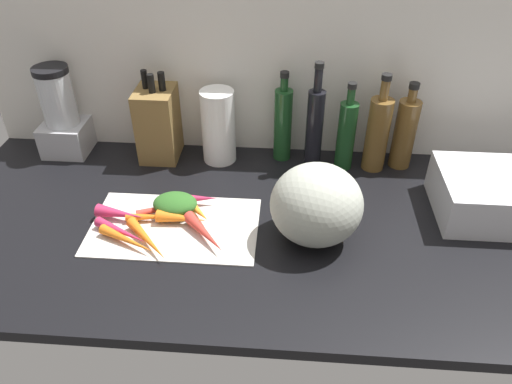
# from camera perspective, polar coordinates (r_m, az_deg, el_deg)

# --- Properties ---
(ground_plane) EXTENTS (1.70, 0.80, 0.03)m
(ground_plane) POSITION_cam_1_polar(r_m,az_deg,el_deg) (1.30, -0.69, -3.79)
(ground_plane) COLOR black
(wall_back) EXTENTS (1.70, 0.03, 0.60)m
(wall_back) POSITION_cam_1_polar(r_m,az_deg,el_deg) (1.48, 0.54, 15.50)
(wall_back) COLOR silver
(wall_back) RESTS_ON ground_plane
(cutting_board) EXTENTS (0.43, 0.26, 0.01)m
(cutting_board) POSITION_cam_1_polar(r_m,az_deg,el_deg) (1.29, -9.53, -3.94)
(cutting_board) COLOR beige
(cutting_board) RESTS_ON ground_plane
(carrot_0) EXTENTS (0.09, 0.10, 0.03)m
(carrot_0) POSITION_cam_1_polar(r_m,az_deg,el_deg) (1.30, -6.83, -2.06)
(carrot_0) COLOR orange
(carrot_0) RESTS_ON cutting_board
(carrot_1) EXTENTS (0.16, 0.10, 0.03)m
(carrot_1) POSITION_cam_1_polar(r_m,az_deg,el_deg) (1.24, -14.86, -5.46)
(carrot_1) COLOR orange
(carrot_1) RESTS_ON cutting_board
(carrot_2) EXTENTS (0.13, 0.05, 0.04)m
(carrot_2) POSITION_cam_1_polar(r_m,az_deg,el_deg) (1.34, -7.22, -0.76)
(carrot_2) COLOR #B2264C
(carrot_2) RESTS_ON cutting_board
(carrot_3) EXTENTS (0.14, 0.09, 0.02)m
(carrot_3) POSITION_cam_1_polar(r_m,az_deg,el_deg) (1.33, -10.69, -1.78)
(carrot_3) COLOR red
(carrot_3) RESTS_ON cutting_board
(carrot_4) EXTENTS (0.15, 0.09, 0.03)m
(carrot_4) POSITION_cam_1_polar(r_m,az_deg,el_deg) (1.27, -15.53, -4.48)
(carrot_4) COLOR #B2264C
(carrot_4) RESTS_ON cutting_board
(carrot_5) EXTENTS (0.13, 0.15, 0.03)m
(carrot_5) POSITION_cam_1_polar(r_m,az_deg,el_deg) (1.22, -6.03, -4.80)
(carrot_5) COLOR red
(carrot_5) RESTS_ON cutting_board
(carrot_6) EXTENTS (0.13, 0.04, 0.03)m
(carrot_6) POSITION_cam_1_polar(r_m,az_deg,el_deg) (1.28, -8.74, -3.06)
(carrot_6) COLOR orange
(carrot_6) RESTS_ON cutting_board
(carrot_7) EXTENTS (0.15, 0.04, 0.02)m
(carrot_7) POSITION_cam_1_polar(r_m,az_deg,el_deg) (1.30, -11.90, -2.86)
(carrot_7) COLOR orange
(carrot_7) RESTS_ON cutting_board
(carrot_8) EXTENTS (0.14, 0.15, 0.03)m
(carrot_8) POSITION_cam_1_polar(r_m,az_deg,el_deg) (1.23, -12.61, -5.47)
(carrot_8) COLOR orange
(carrot_8) RESTS_ON cutting_board
(carrot_9) EXTENTS (0.13, 0.06, 0.04)m
(carrot_9) POSITION_cam_1_polar(r_m,az_deg,el_deg) (1.32, -15.66, -2.47)
(carrot_9) COLOR #B2264C
(carrot_9) RESTS_ON cutting_board
(carrot_greens_pile) EXTENTS (0.12, 0.09, 0.05)m
(carrot_greens_pile) POSITION_cam_1_polar(r_m,az_deg,el_deg) (1.31, -9.46, -1.37)
(carrot_greens_pile) COLOR #2D6023
(carrot_greens_pile) RESTS_ON cutting_board
(winter_squash) EXTENTS (0.23, 0.21, 0.21)m
(winter_squash) POSITION_cam_1_polar(r_m,az_deg,el_deg) (1.18, 7.09, -1.52)
(winter_squash) COLOR #B2B7A8
(winter_squash) RESTS_ON ground_plane
(knife_block) EXTENTS (0.11, 0.14, 0.28)m
(knife_block) POSITION_cam_1_polar(r_m,az_deg,el_deg) (1.53, -11.38, 7.93)
(knife_block) COLOR brown
(knife_block) RESTS_ON ground_plane
(blender_appliance) EXTENTS (0.14, 0.14, 0.28)m
(blender_appliance) POSITION_cam_1_polar(r_m,az_deg,el_deg) (1.64, -21.79, 8.21)
(blender_appliance) COLOR #B2B2B7
(blender_appliance) RESTS_ON ground_plane
(paper_towel_roll) EXTENTS (0.10, 0.10, 0.23)m
(paper_towel_roll) POSITION_cam_1_polar(r_m,az_deg,el_deg) (1.49, -4.43, 7.66)
(paper_towel_roll) COLOR white
(paper_towel_roll) RESTS_ON ground_plane
(bottle_0) EXTENTS (0.05, 0.05, 0.28)m
(bottle_0) POSITION_cam_1_polar(r_m,az_deg,el_deg) (1.49, 3.17, 8.05)
(bottle_0) COLOR #19421E
(bottle_0) RESTS_ON ground_plane
(bottle_1) EXTENTS (0.05, 0.05, 0.33)m
(bottle_1) POSITION_cam_1_polar(r_m,az_deg,el_deg) (1.45, 6.88, 7.62)
(bottle_1) COLOR black
(bottle_1) RESTS_ON ground_plane
(bottle_2) EXTENTS (0.05, 0.05, 0.27)m
(bottle_2) POSITION_cam_1_polar(r_m,az_deg,el_deg) (1.47, 10.53, 6.68)
(bottle_2) COLOR #19421E
(bottle_2) RESTS_ON ground_plane
(bottle_3) EXTENTS (0.07, 0.07, 0.30)m
(bottle_3) POSITION_cam_1_polar(r_m,az_deg,el_deg) (1.48, 14.05, 6.75)
(bottle_3) COLOR brown
(bottle_3) RESTS_ON ground_plane
(bottle_4) EXTENTS (0.07, 0.07, 0.27)m
(bottle_4) POSITION_cam_1_polar(r_m,az_deg,el_deg) (1.52, 17.04, 6.67)
(bottle_4) COLOR brown
(bottle_4) RESTS_ON ground_plane
(dish_rack) EXTENTS (0.28, 0.24, 0.12)m
(dish_rack) POSITION_cam_1_polar(r_m,az_deg,el_deg) (1.43, 25.87, -0.33)
(dish_rack) COLOR silver
(dish_rack) RESTS_ON ground_plane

